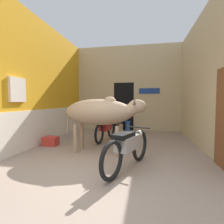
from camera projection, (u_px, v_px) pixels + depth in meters
ground_plane at (93, 182)px, 3.00m from camera, size 30.00×30.00×0.00m
wall_left_shopfront at (46, 85)px, 6.09m from camera, size 0.25×5.60×4.04m
wall_back_with_doorway at (127, 94)px, 8.61m from camera, size 4.93×0.93×4.04m
wall_right_with_door at (205, 81)px, 5.10m from camera, size 0.22×5.60×4.04m
cow at (101, 112)px, 4.71m from camera, size 2.28×0.90×1.52m
motorcycle_near at (128, 147)px, 3.57m from camera, size 0.85×1.85×0.82m
motorcycle_far at (106, 128)px, 6.21m from camera, size 0.58×1.84×0.78m
shopkeeper_seated at (119, 118)px, 7.95m from camera, size 0.37×0.33×1.20m
plastic_stool at (128, 126)px, 8.08m from camera, size 0.30×0.30×0.48m
crate at (51, 141)px, 5.50m from camera, size 0.44×0.32×0.28m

